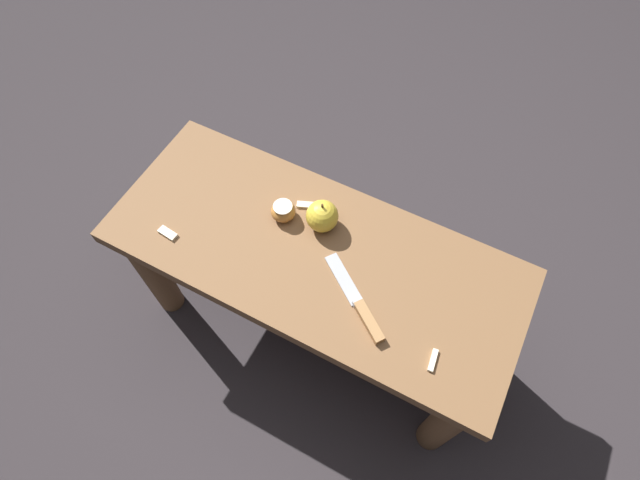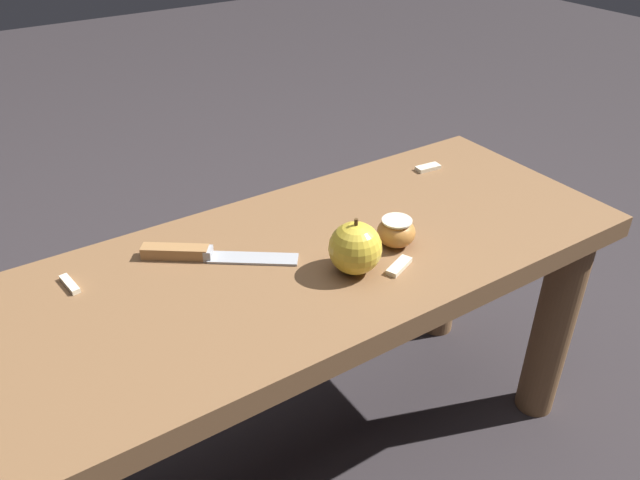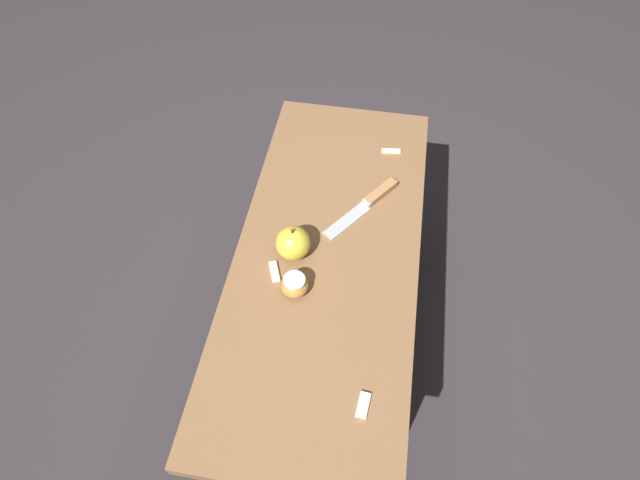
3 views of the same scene
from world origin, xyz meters
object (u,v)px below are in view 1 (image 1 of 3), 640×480
Objects in this scene: knife at (362,309)px; apple_whole at (322,216)px; wooden_bench at (314,272)px; apple_cut at (283,211)px.

knife is 2.34× the size of apple_whole.
wooden_bench is at bearing 9.37° from knife.
apple_whole is (0.19, -0.17, 0.03)m from knife.
apple_cut is at bearing 9.97° from knife.
apple_whole reaches higher than wooden_bench.
knife is 0.32m from apple_cut.
apple_whole is at bearing -4.93° from knife.
apple_whole is at bearing -167.06° from apple_cut.
knife is 0.25m from apple_whole.
apple_whole reaches higher than apple_cut.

